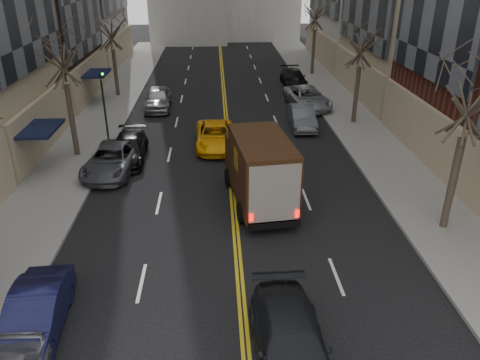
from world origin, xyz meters
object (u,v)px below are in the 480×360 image
at_px(observer_sedan, 291,345).
at_px(pedestrian, 282,185).
at_px(ups_truck, 259,170).
at_px(taxi, 215,136).

height_order(observer_sedan, pedestrian, pedestrian).
xyz_separation_m(ups_truck, observer_sedan, (0.00, -9.73, -0.97)).
distance_m(observer_sedan, taxi, 17.20).
bearing_deg(ups_truck, observer_sedan, -96.88).
relative_size(ups_truck, pedestrian, 4.22).
xyz_separation_m(ups_truck, taxi, (-1.99, 7.36, -0.99)).
bearing_deg(observer_sedan, pedestrian, 82.07).
height_order(taxi, pedestrian, pedestrian).
height_order(ups_truck, taxi, ups_truck).
xyz_separation_m(observer_sedan, pedestrian, (1.14, 10.06, 0.03)).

